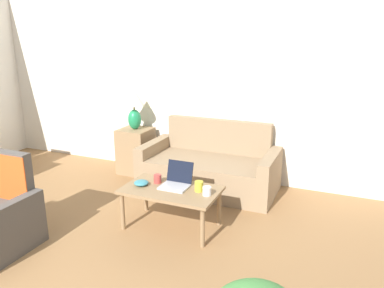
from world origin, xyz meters
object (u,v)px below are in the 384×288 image
Objects in this scene: couch at (210,169)px; cup_navy at (199,186)px; cup_white at (207,191)px; coffee_table at (171,193)px; table_lamp at (134,104)px; snack_bowl at (141,183)px; cup_yellow at (158,179)px; laptop at (177,181)px.

couch reaches higher than cup_navy.
coffee_table is at bearing 178.97° from cup_white.
table_lamp is 1.85m from coffee_table.
table_lamp is at bearing 174.30° from couch.
cup_navy is 0.69× the size of snack_bowl.
snack_bowl is at bearing -173.26° from coffee_table.
cup_yellow is (0.99, -1.19, -0.52)m from table_lamp.
table_lamp is 1.99m from cup_navy.
laptop is 0.38m from cup_white.
coffee_table is 9.46× the size of cup_navy.
couch is 2.96× the size of table_lamp.
cup_white is at bearing -14.19° from laptop.
couch is at bearing 104.57° from cup_navy.
table_lamp reaches higher than cup_yellow.
laptop is at bearing 76.24° from coffee_table.
laptop is at bearing -44.49° from table_lamp.
couch is 19.73× the size of cup_white.
laptop is 3.21× the size of cup_yellow.
table_lamp is 2.00× the size of laptop.
table_lamp is 1.67m from snack_bowl.
cup_white is at bearing -29.27° from cup_navy.
table_lamp is at bearing 123.50° from snack_bowl.
cup_navy is at bearing -75.43° from couch.
laptop is at bearing 19.89° from snack_bowl.
coffee_table is 0.14m from laptop.
cup_white is at bearing -39.10° from table_lamp.
coffee_table is 0.30m from cup_navy.
snack_bowl is at bearing -134.05° from cup_yellow.
couch is 16.62× the size of cup_navy.
cup_navy is at bearing 150.73° from cup_white.
cup_navy reaches higher than snack_bowl.
laptop is 0.26m from cup_navy.
cup_white reaches higher than coffee_table.
snack_bowl is (-0.60, -0.09, -0.02)m from cup_navy.
table_lamp is 1.64m from cup_yellow.
couch is 1.25m from cup_white.
cup_navy is at bearing -4.23° from cup_yellow.
cup_navy is 0.12m from cup_white.
laptop is at bearing 172.80° from cup_navy.
snack_bowl is at bearing -160.11° from laptop.
couch reaches higher than snack_bowl.
cup_yellow is 1.04× the size of cup_white.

